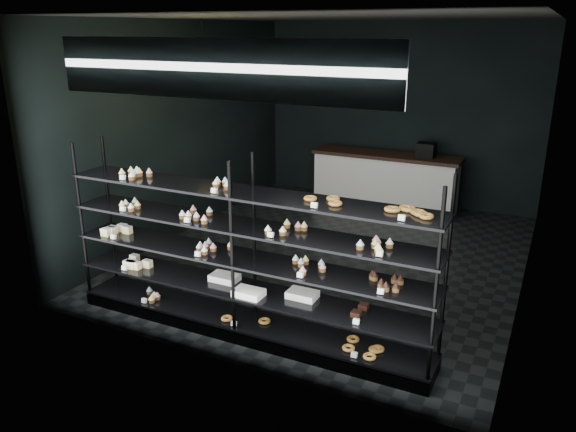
{
  "coord_description": "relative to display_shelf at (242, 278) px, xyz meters",
  "views": [
    {
      "loc": [
        2.69,
        -6.97,
        3.07
      ],
      "look_at": [
        0.2,
        -1.9,
        1.18
      ],
      "focal_mm": 35.0,
      "sensor_mm": 36.0,
      "label": 1
    }
  ],
  "objects": [
    {
      "name": "signage",
      "position": [
        0.06,
        -0.48,
        2.12
      ],
      "size": [
        3.3,
        0.05,
        0.5
      ],
      "color": "#0C1A3D",
      "rests_on": "room"
    },
    {
      "name": "pendant_lamp",
      "position": [
        -1.23,
        1.26,
        1.82
      ],
      "size": [
        0.29,
        0.29,
        0.88
      ],
      "color": "black",
      "rests_on": "room"
    },
    {
      "name": "room",
      "position": [
        0.06,
        2.45,
        0.97
      ],
      "size": [
        5.01,
        6.01,
        3.2
      ],
      "color": "black",
      "rests_on": "ground"
    },
    {
      "name": "service_counter",
      "position": [
        0.03,
        4.95,
        -0.13
      ],
      "size": [
        2.6,
        0.65,
        1.23
      ],
      "color": "silver",
      "rests_on": "room"
    },
    {
      "name": "display_shelf",
      "position": [
        0.0,
        0.0,
        0.0
      ],
      "size": [
        4.0,
        0.5,
        1.91
      ],
      "color": "black",
      "rests_on": "room"
    }
  ]
}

